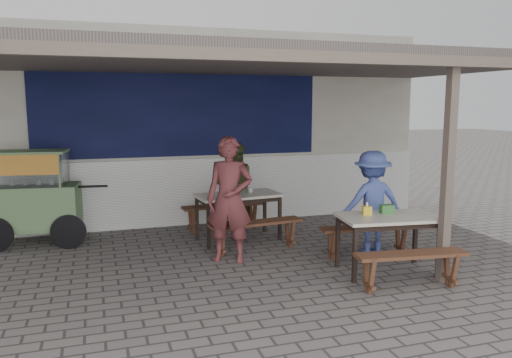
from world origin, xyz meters
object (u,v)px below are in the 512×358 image
object	(u,v)px
bench_left_wall	(223,211)
patron_street_side	(229,199)
vendor_cart	(34,194)
patron_wall_side	(235,184)
table_right	(388,222)
donation_box	(387,209)
table_left	(238,199)
condiment_bowl	(225,192)
patron_right_table	(372,202)
condiment_jar	(250,190)
tissue_box	(367,210)
bench_left_street	(256,229)
bench_right_wall	(367,235)
bench_right_street	(411,262)

from	to	relation	value
bench_left_wall	patron_street_side	distance (m)	1.82
vendor_cart	patron_wall_side	distance (m)	3.32
table_right	donation_box	size ratio (longest dim) A/B	7.78
table_left	condiment_bowl	world-z (taller)	condiment_bowl
table_left	patron_right_table	distance (m)	2.09
patron_wall_side	donation_box	size ratio (longest dim) A/B	8.71
table_right	condiment_jar	size ratio (longest dim) A/B	17.17
patron_wall_side	patron_right_table	xyz separation A→B (m)	(1.44, -2.29, 0.01)
patron_right_table	tissue_box	xyz separation A→B (m)	(-0.50, -0.72, 0.05)
bench_left_street	condiment_bowl	distance (m)	0.97
patron_wall_side	bench_right_wall	bearing A→B (deg)	124.43
patron_wall_side	donation_box	bearing A→B (deg)	120.31
bench_right_street	condiment_bowl	size ratio (longest dim) A/B	7.51
condiment_bowl	bench_left_street	bearing A→B (deg)	-71.86
condiment_jar	vendor_cart	bearing A→B (deg)	169.74
table_left	table_right	size ratio (longest dim) A/B	1.06
patron_street_side	bench_left_street	bearing A→B (deg)	56.95
bench_left_street	bench_left_wall	bearing A→B (deg)	90.00
tissue_box	condiment_jar	size ratio (longest dim) A/B	1.44
patron_street_side	patron_wall_side	xyz separation A→B (m)	(0.65, 2.07, -0.13)
bench_left_street	patron_right_table	world-z (taller)	patron_right_table
condiment_jar	condiment_bowl	distance (m)	0.43
bench_right_wall	condiment_jar	xyz separation A→B (m)	(-1.25, 1.56, 0.46)
bench_left_street	condiment_bowl	bearing A→B (deg)	101.68
bench_left_wall	condiment_jar	distance (m)	0.81
table_right	tissue_box	distance (m)	0.30
bench_left_street	condiment_bowl	xyz separation A→B (m)	(-0.27, 0.82, 0.44)
patron_street_side	condiment_jar	distance (m)	1.29
table_left	tissue_box	world-z (taller)	tissue_box
bench_left_street	patron_wall_side	world-z (taller)	patron_wall_side
patron_wall_side	condiment_bowl	world-z (taller)	patron_wall_side
patron_street_side	bench_right_wall	bearing A→B (deg)	10.89
table_right	condiment_jar	xyz separation A→B (m)	(-1.17, 2.20, 0.12)
table_left	bench_left_wall	bearing A→B (deg)	90.00
donation_box	condiment_bowl	world-z (taller)	donation_box
patron_wall_side	tissue_box	xyz separation A→B (m)	(0.94, -3.01, 0.07)
bench_left_street	patron_street_side	distance (m)	0.79
table_right	patron_street_side	xyz separation A→B (m)	(-1.82, 1.09, 0.20)
bench_right_street	tissue_box	bearing A→B (deg)	107.62
condiment_bowl	bench_right_street	bearing A→B (deg)	-62.00
table_left	vendor_cart	bearing A→B (deg)	160.73
patron_street_side	donation_box	distance (m)	2.11
condiment_bowl	vendor_cart	bearing A→B (deg)	168.67
bench_left_street	tissue_box	size ratio (longest dim) A/B	13.06
patron_wall_side	tissue_box	distance (m)	3.15
table_right	vendor_cart	xyz separation A→B (m)	(-4.47, 2.80, 0.13)
table_right	condiment_jar	world-z (taller)	condiment_jar
bench_right_street	donation_box	bearing A→B (deg)	86.48
table_left	bench_right_wall	world-z (taller)	table_left
bench_left_street	condiment_jar	bearing A→B (deg)	72.39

